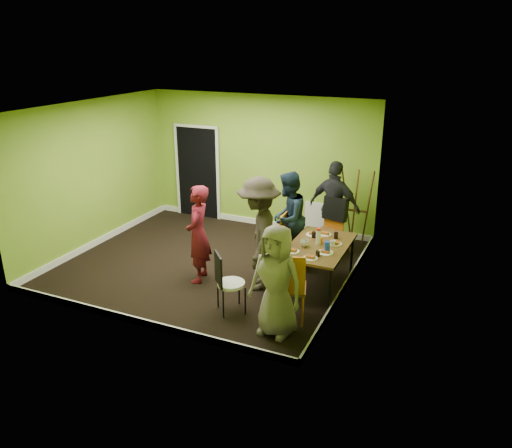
{
  "coord_description": "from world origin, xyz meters",
  "views": [
    {
      "loc": [
        4.1,
        -7.21,
        3.84
      ],
      "look_at": [
        0.91,
        0.0,
        0.91
      ],
      "focal_mm": 35.0,
      "sensor_mm": 36.0,
      "label": 1
    }
  ],
  "objects_px": {
    "chair_left_near": "(274,254)",
    "chair_back_end": "(334,215)",
    "chair_front_end": "(290,284)",
    "chair_bentwood": "(227,280)",
    "person_left_far": "(288,219)",
    "blue_bottle": "(327,247)",
    "orange_bottle": "(321,240)",
    "easel": "(356,209)",
    "chair_left_far": "(290,238)",
    "person_left_near": "(259,234)",
    "person_back_end": "(334,207)",
    "person_standing": "(198,234)",
    "dining_table": "(319,248)",
    "person_front_end": "(276,281)",
    "thermos": "(318,237)"
  },
  "relations": [
    {
      "from": "easel",
      "to": "person_standing",
      "type": "relative_size",
      "value": 0.96
    },
    {
      "from": "chair_bentwood",
      "to": "chair_left_far",
      "type": "bearing_deg",
      "value": 128.94
    },
    {
      "from": "easel",
      "to": "person_left_far",
      "type": "bearing_deg",
      "value": -128.35
    },
    {
      "from": "person_back_end",
      "to": "dining_table",
      "type": "bearing_deg",
      "value": 109.15
    },
    {
      "from": "thermos",
      "to": "person_front_end",
      "type": "bearing_deg",
      "value": -93.47
    },
    {
      "from": "chair_left_far",
      "to": "blue_bottle",
      "type": "distance_m",
      "value": 1.23
    },
    {
      "from": "dining_table",
      "to": "blue_bottle",
      "type": "height_order",
      "value": "blue_bottle"
    },
    {
      "from": "chair_front_end",
      "to": "easel",
      "type": "height_order",
      "value": "easel"
    },
    {
      "from": "thermos",
      "to": "person_left_near",
      "type": "xyz_separation_m",
      "value": [
        -0.86,
        -0.41,
        0.06
      ]
    },
    {
      "from": "chair_left_near",
      "to": "person_left_near",
      "type": "height_order",
      "value": "person_left_near"
    },
    {
      "from": "chair_left_far",
      "to": "person_standing",
      "type": "relative_size",
      "value": 0.6
    },
    {
      "from": "orange_bottle",
      "to": "person_left_near",
      "type": "distance_m",
      "value": 1.02
    },
    {
      "from": "chair_left_far",
      "to": "person_standing",
      "type": "distance_m",
      "value": 1.64
    },
    {
      "from": "person_left_far",
      "to": "blue_bottle",
      "type": "bearing_deg",
      "value": 47.57
    },
    {
      "from": "blue_bottle",
      "to": "orange_bottle",
      "type": "height_order",
      "value": "blue_bottle"
    },
    {
      "from": "person_front_end",
      "to": "person_back_end",
      "type": "bearing_deg",
      "value": 98.44
    },
    {
      "from": "chair_back_end",
      "to": "person_front_end",
      "type": "xyz_separation_m",
      "value": [
        0.03,
        -2.95,
        0.01
      ]
    },
    {
      "from": "easel",
      "to": "person_left_far",
      "type": "xyz_separation_m",
      "value": [
        -0.95,
        -1.2,
        0.06
      ]
    },
    {
      "from": "dining_table",
      "to": "orange_bottle",
      "type": "bearing_deg",
      "value": 88.93
    },
    {
      "from": "chair_left_far",
      "to": "person_left_near",
      "type": "relative_size",
      "value": 0.53
    },
    {
      "from": "orange_bottle",
      "to": "person_front_end",
      "type": "height_order",
      "value": "person_front_end"
    },
    {
      "from": "chair_front_end",
      "to": "chair_bentwood",
      "type": "xyz_separation_m",
      "value": [
        -0.96,
        -0.09,
        -0.09
      ]
    },
    {
      "from": "person_left_far",
      "to": "dining_table",
      "type": "bearing_deg",
      "value": 49.55
    },
    {
      "from": "orange_bottle",
      "to": "person_left_far",
      "type": "relative_size",
      "value": 0.05
    },
    {
      "from": "blue_bottle",
      "to": "person_left_near",
      "type": "relative_size",
      "value": 0.1
    },
    {
      "from": "chair_bentwood",
      "to": "thermos",
      "type": "relative_size",
      "value": 4.11
    },
    {
      "from": "easel",
      "to": "person_front_end",
      "type": "distance_m",
      "value": 3.45
    },
    {
      "from": "blue_bottle",
      "to": "person_back_end",
      "type": "distance_m",
      "value": 1.91
    },
    {
      "from": "blue_bottle",
      "to": "person_left_near",
      "type": "bearing_deg",
      "value": -173.87
    },
    {
      "from": "chair_left_near",
      "to": "chair_back_end",
      "type": "bearing_deg",
      "value": -178.89
    },
    {
      "from": "chair_left_near",
      "to": "person_standing",
      "type": "height_order",
      "value": "person_standing"
    },
    {
      "from": "person_left_near",
      "to": "person_standing",
      "type": "bearing_deg",
      "value": -101.61
    },
    {
      "from": "blue_bottle",
      "to": "person_standing",
      "type": "relative_size",
      "value": 0.11
    },
    {
      "from": "chair_front_end",
      "to": "chair_bentwood",
      "type": "relative_size",
      "value": 1.14
    },
    {
      "from": "dining_table",
      "to": "thermos",
      "type": "height_order",
      "value": "thermos"
    },
    {
      "from": "person_left_far",
      "to": "person_back_end",
      "type": "xyz_separation_m",
      "value": [
        0.6,
        0.9,
        0.03
      ]
    },
    {
      "from": "dining_table",
      "to": "easel",
      "type": "relative_size",
      "value": 0.94
    },
    {
      "from": "chair_left_far",
      "to": "chair_bentwood",
      "type": "relative_size",
      "value": 1.04
    },
    {
      "from": "dining_table",
      "to": "chair_front_end",
      "type": "distance_m",
      "value": 1.21
    },
    {
      "from": "blue_bottle",
      "to": "person_standing",
      "type": "bearing_deg",
      "value": -172.03
    },
    {
      "from": "chair_left_far",
      "to": "easel",
      "type": "xyz_separation_m",
      "value": [
        0.85,
        1.37,
        0.23
      ]
    },
    {
      "from": "person_left_near",
      "to": "chair_left_near",
      "type": "bearing_deg",
      "value": 104.84
    },
    {
      "from": "dining_table",
      "to": "person_front_end",
      "type": "xyz_separation_m",
      "value": [
        -0.13,
        -1.52,
        0.1
      ]
    },
    {
      "from": "chair_left_far",
      "to": "person_left_far",
      "type": "height_order",
      "value": "person_left_far"
    },
    {
      "from": "chair_left_near",
      "to": "person_left_far",
      "type": "xyz_separation_m",
      "value": [
        -0.11,
        0.93,
        0.3
      ]
    },
    {
      "from": "thermos",
      "to": "easel",
      "type": "bearing_deg",
      "value": 84.4
    },
    {
      "from": "chair_back_end",
      "to": "person_left_far",
      "type": "relative_size",
      "value": 0.65
    },
    {
      "from": "chair_back_end",
      "to": "orange_bottle",
      "type": "height_order",
      "value": "chair_back_end"
    },
    {
      "from": "thermos",
      "to": "person_standing",
      "type": "height_order",
      "value": "person_standing"
    },
    {
      "from": "easel",
      "to": "chair_back_end",
      "type": "bearing_deg",
      "value": -122.16
    }
  ]
}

